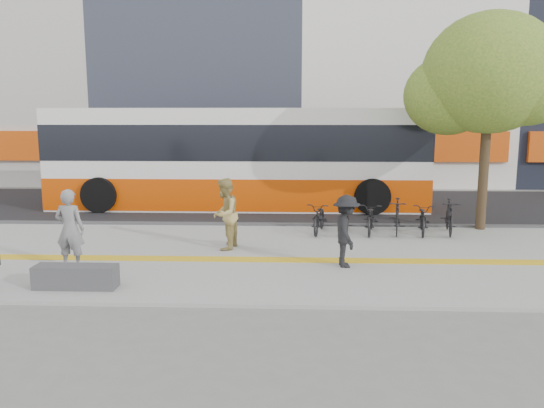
{
  "coord_description": "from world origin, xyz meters",
  "views": [
    {
      "loc": [
        1.63,
        -11.08,
        3.41
      ],
      "look_at": [
        1.11,
        2.0,
        1.24
      ],
      "focal_mm": 35.26,
      "sensor_mm": 36.0,
      "label": 1
    }
  ],
  "objects_px": {
    "bench": "(76,277)",
    "pedestrian_tan": "(225,214)",
    "street_tree": "(488,77)",
    "pedestrian_dark": "(346,231)",
    "bus": "(238,161)",
    "seated_woman": "(70,229)"
  },
  "relations": [
    {
      "from": "bench",
      "to": "pedestrian_tan",
      "type": "relative_size",
      "value": 0.89
    },
    {
      "from": "bench",
      "to": "pedestrian_tan",
      "type": "distance_m",
      "value": 4.13
    },
    {
      "from": "street_tree",
      "to": "pedestrian_dark",
      "type": "relative_size",
      "value": 3.92
    },
    {
      "from": "pedestrian_tan",
      "to": "pedestrian_dark",
      "type": "xyz_separation_m",
      "value": [
        2.89,
        -1.47,
        -0.09
      ]
    },
    {
      "from": "street_tree",
      "to": "bus",
      "type": "bearing_deg",
      "value": 154.1
    },
    {
      "from": "pedestrian_tan",
      "to": "street_tree",
      "type": "bearing_deg",
      "value": 121.84
    },
    {
      "from": "bus",
      "to": "pedestrian_dark",
      "type": "relative_size",
      "value": 8.42
    },
    {
      "from": "bench",
      "to": "pedestrian_dark",
      "type": "xyz_separation_m",
      "value": [
        5.41,
        1.73,
        0.58
      ]
    },
    {
      "from": "bench",
      "to": "bus",
      "type": "relative_size",
      "value": 0.12
    },
    {
      "from": "bench",
      "to": "bus",
      "type": "distance_m",
      "value": 10.05
    },
    {
      "from": "bench",
      "to": "pedestrian_tan",
      "type": "bearing_deg",
      "value": 51.68
    },
    {
      "from": "bench",
      "to": "bus",
      "type": "height_order",
      "value": "bus"
    },
    {
      "from": "bench",
      "to": "seated_woman",
      "type": "xyz_separation_m",
      "value": [
        -0.64,
        1.33,
        0.66
      ]
    },
    {
      "from": "street_tree",
      "to": "pedestrian_tan",
      "type": "distance_m",
      "value": 8.55
    },
    {
      "from": "street_tree",
      "to": "pedestrian_dark",
      "type": "height_order",
      "value": "street_tree"
    },
    {
      "from": "bus",
      "to": "pedestrian_dark",
      "type": "height_order",
      "value": "bus"
    },
    {
      "from": "seated_woman",
      "to": "pedestrian_tan",
      "type": "height_order",
      "value": "pedestrian_tan"
    },
    {
      "from": "seated_woman",
      "to": "pedestrian_tan",
      "type": "distance_m",
      "value": 3.67
    },
    {
      "from": "street_tree",
      "to": "bus",
      "type": "distance_m",
      "value": 8.86
    },
    {
      "from": "pedestrian_dark",
      "to": "seated_woman",
      "type": "bearing_deg",
      "value": 89.79
    },
    {
      "from": "seated_woman",
      "to": "pedestrian_tan",
      "type": "bearing_deg",
      "value": -146.0
    },
    {
      "from": "bench",
      "to": "pedestrian_dark",
      "type": "relative_size",
      "value": 1.0
    }
  ]
}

